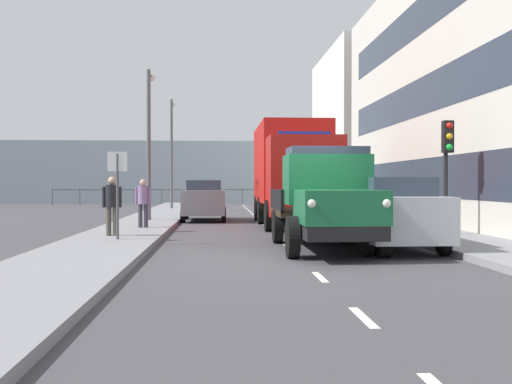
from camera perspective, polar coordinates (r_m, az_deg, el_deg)
ground_plane at (r=23.53m, az=0.60°, el=-3.03°), size 80.00×80.00×0.00m
sidewalk_left at (r=24.27m, az=11.31°, el=-2.75°), size 2.43×42.38×0.15m
sidewalk_right at (r=23.63m, az=-10.41°, el=-2.84°), size 2.43×42.38×0.15m
road_centreline_markings at (r=23.81m, az=0.55°, el=-2.97°), size 0.12×39.37×0.01m
building_far_block at (r=42.56m, az=12.15°, el=5.90°), size 8.06×12.04×10.72m
sea_horizon at (r=47.65m, az=-1.50°, el=1.93°), size 80.00×0.80×5.00m
seawall_railing at (r=44.04m, az=-1.34°, el=-0.04°), size 28.08×0.08×1.20m
truck_vintage_green at (r=13.86m, az=6.87°, el=-0.85°), size 2.17×5.64×2.43m
lorry_cargo_red at (r=22.30m, az=3.62°, el=2.09°), size 2.58×8.20×3.87m
car_silver_kerbside_near at (r=14.44m, az=12.76°, el=-1.92°), size 1.86×4.26×1.72m
car_maroon_kerbside_1 at (r=19.91m, az=8.20°, el=-1.16°), size 1.86×4.02×1.72m
car_grey_oppositeside_0 at (r=25.17m, az=-5.05°, el=-0.74°), size 1.83×4.01×1.72m
pedestrian_near_railing at (r=16.59m, az=-13.79°, el=-0.88°), size 0.53×0.34×1.62m
pedestrian_strolling at (r=19.51m, az=-10.90°, el=-0.71°), size 0.53×0.34×1.57m
traffic_light_near at (r=17.44m, az=18.04°, el=3.71°), size 0.28×0.41×3.20m
lamp_post_promenade at (r=23.81m, az=-10.32°, el=5.97°), size 0.32×1.14×5.93m
lamp_post_far at (r=34.69m, az=-8.17°, el=4.70°), size 0.32×1.14×6.33m
street_sign at (r=15.50m, az=-13.29°, el=1.17°), size 0.50×0.07×2.25m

